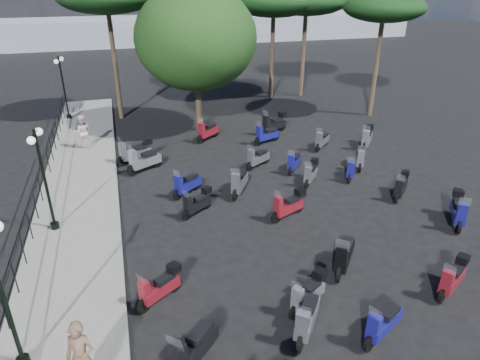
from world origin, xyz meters
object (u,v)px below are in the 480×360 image
object	(u,v)px
scooter_16	(239,183)
scooter_9	(187,185)
scooter_17	(266,135)
broadleaf_tree	(196,38)
scooter_22	(322,141)
pine_0	(274,1)
scooter_15	(294,163)
scooter_4	(135,152)
scooter_20	(401,187)
lamp_post_0	(2,293)
pine_1	(307,1)
scooter_5	(144,161)
woman	(81,357)
scooter_2	(160,287)
pedestrian_far	(83,132)
scooter_7	(383,324)
scooter_21	(311,173)
lamp_post_1	(44,174)
lamp_post_2	(63,84)
scooter_0	(193,350)
scooter_27	(351,170)
scooter_19	(453,278)
scooter_11	(208,132)
scooter_23	(274,124)
scooter_14	(344,256)
scooter_8	(288,206)
scooter_29	(367,138)
scooter_10	(258,158)
scooter_28	(360,159)
scooter_13	(308,294)
scooter_6	(307,319)
pine_3	(384,8)
scooter_3	(197,203)

from	to	relation	value
scooter_16	scooter_9	bearing A→B (deg)	17.90
scooter_17	broadleaf_tree	world-z (taller)	broadleaf_tree
scooter_22	pine_0	xyz separation A→B (m)	(0.88, 9.98, 5.93)
scooter_15	scooter_4	bearing A→B (deg)	16.84
scooter_17	scooter_20	xyz separation A→B (m)	(3.13, -7.09, -0.00)
lamp_post_0	pine_1	distance (m)	25.93
scooter_5	scooter_17	distance (m)	6.65
woman	scooter_2	distance (m)	3.04
pedestrian_far	scooter_20	distance (m)	15.01
pine_0	pine_1	xyz separation A→B (m)	(2.30, -0.03, -0.01)
scooter_7	scooter_21	bearing A→B (deg)	-40.93
lamp_post_1	scooter_15	distance (m)	10.25
scooter_22	pine_1	distance (m)	12.01
lamp_post_2	scooter_0	xyz separation A→B (m)	(3.89, -19.77, -1.72)
scooter_4	scooter_17	distance (m)	6.75
scooter_16	scooter_27	size ratio (longest dim) A/B	1.25
scooter_19	scooter_15	bearing A→B (deg)	-22.77
scooter_11	scooter_19	bearing A→B (deg)	155.84
scooter_23	pine_1	world-z (taller)	pine_1
lamp_post_1	scooter_14	size ratio (longest dim) A/B	2.46
scooter_8	scooter_22	distance (m)	7.18
scooter_9	scooter_29	distance (m)	10.03
woman	scooter_10	world-z (taller)	woman
scooter_16	scooter_28	world-z (taller)	scooter_16
scooter_8	scooter_16	world-z (taller)	scooter_16
scooter_10	scooter_13	distance (m)	9.19
lamp_post_0	scooter_29	world-z (taller)	lamp_post_0
scooter_6	lamp_post_0	bearing A→B (deg)	30.67
woman	broadleaf_tree	bearing A→B (deg)	92.47
scooter_17	scooter_29	xyz separation A→B (m)	(4.73, -1.92, 0.05)
scooter_15	scooter_28	bearing A→B (deg)	-148.47
scooter_13	scooter_22	size ratio (longest dim) A/B	1.08
scooter_17	scooter_27	bearing A→B (deg)	-178.85
lamp_post_2	scooter_23	distance (m)	12.49
scooter_0	scooter_27	bearing A→B (deg)	-92.62
scooter_6	scooter_11	distance (m)	13.97
scooter_16	broadleaf_tree	size ratio (longest dim) A/B	0.20
pedestrian_far	scooter_15	distance (m)	10.52
broadleaf_tree	pine_0	xyz separation A→B (m)	(6.26, 5.48, 1.36)
lamp_post_1	pine_1	size ratio (longest dim) A/B	0.49
scooter_29	scooter_0	bearing A→B (deg)	85.70
lamp_post_1	scooter_17	bearing A→B (deg)	39.52
woman	scooter_23	xyz separation A→B (m)	(9.44, 14.17, -0.46)
scooter_11	pine_3	xyz separation A→B (m)	(10.66, 1.46, 5.75)
woman	broadleaf_tree	world-z (taller)	broadleaf_tree
woman	scooter_3	world-z (taller)	woman
scooter_19	scooter_3	bearing A→B (deg)	14.03
scooter_3	scooter_20	world-z (taller)	scooter_20
scooter_11	pine_0	xyz separation A→B (m)	(6.17, 7.19, 5.88)
scooter_9	pine_1	xyz separation A→B (m)	(10.59, 13.00, 5.90)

